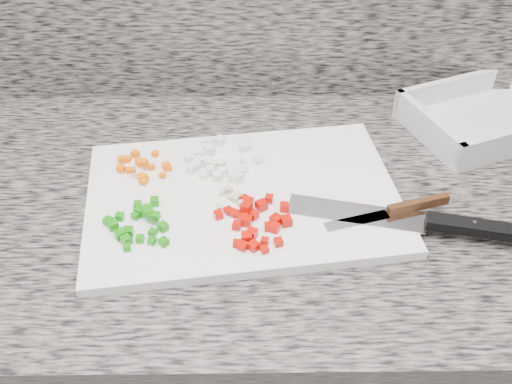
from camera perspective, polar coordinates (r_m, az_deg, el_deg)
cabinet at (r=1.26m, az=-1.26°, el=-16.41°), size 3.92×0.62×0.86m
countertop at (r=0.92m, az=-1.67°, el=-1.03°), size 3.96×0.64×0.04m
cutting_board at (r=0.88m, az=-1.31°, el=-0.53°), size 0.51×0.38×0.02m
carrot_pile at (r=0.94m, az=-11.44°, el=2.53°), size 0.09×0.09×0.02m
onion_pile at (r=0.93m, az=-3.81°, el=3.12°), size 0.13×0.12×0.02m
green_pepper_pile at (r=0.84m, az=-11.68°, el=-3.04°), size 0.10×0.11×0.02m
red_pepper_pile at (r=0.82m, az=-0.10°, el=-2.87°), size 0.12×0.12×0.02m
garlic_pile at (r=0.86m, az=-2.08°, el=-0.78°), size 0.06×0.06×0.01m
chef_knife at (r=0.86m, az=17.16°, el=-2.91°), size 0.33×0.11×0.02m
paring_knife at (r=0.87m, az=14.47°, el=-1.62°), size 0.19×0.07×0.02m
tray at (r=1.12m, az=21.90°, el=6.87°), size 0.32×0.28×0.06m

